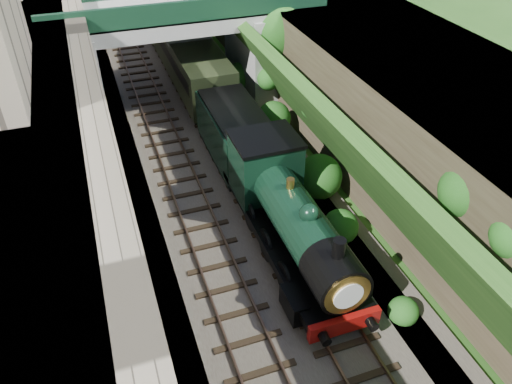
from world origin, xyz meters
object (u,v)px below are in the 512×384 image
road_bridge (191,40)px  locomotive (290,217)px  tree (279,32)px  tender (236,137)px

road_bridge → locomotive: bearing=-89.0°
tree → tender: tree is taller
tree → locomotive: 14.44m
tree → tender: size_ratio=1.10×
locomotive → tree: bearing=70.6°
locomotive → tender: (-0.00, 7.36, -0.27)m
road_bridge → tender: bearing=-88.2°
tender → road_bridge: bearing=91.8°
road_bridge → tender: size_ratio=2.67×
tender → tree: bearing=51.9°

